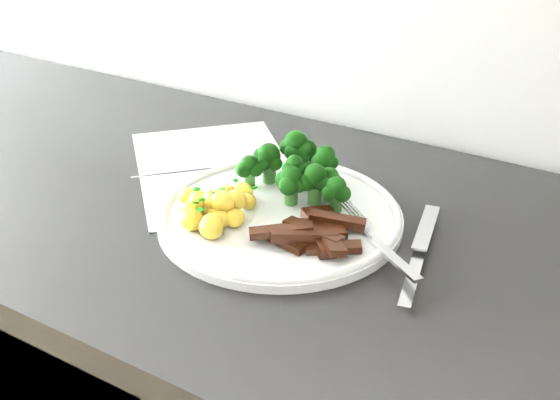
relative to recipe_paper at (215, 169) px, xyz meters
name	(u,v)px	position (x,y,z in m)	size (l,w,h in m)	color
recipe_paper	(215,169)	(0.00, 0.00, 0.00)	(0.37, 0.37, 0.00)	white
plate	(280,215)	(0.16, -0.08, 0.01)	(0.31, 0.31, 0.02)	white
broccoli	(299,167)	(0.15, -0.01, 0.04)	(0.17, 0.13, 0.07)	#2C6022
potatoes	(216,208)	(0.09, -0.13, 0.03)	(0.11, 0.12, 0.04)	gold
beef_strips	(316,232)	(0.22, -0.11, 0.02)	(0.13, 0.12, 0.03)	black
fork	(380,243)	(0.30, -0.09, 0.02)	(0.15, 0.12, 0.02)	silver
knife	(416,264)	(0.34, -0.09, 0.01)	(0.06, 0.21, 0.02)	silver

